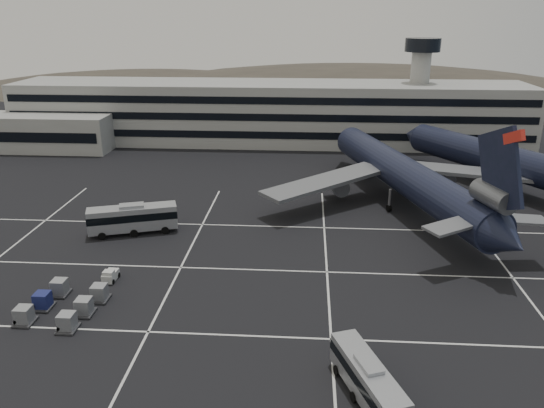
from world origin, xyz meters
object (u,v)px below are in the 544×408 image
(trijet_main, at_px, (406,176))
(uld_cluster, at_px, (63,304))
(tug_a, at_px, (110,276))
(bus_near, at_px, (368,379))
(bus_far, at_px, (133,217))

(trijet_main, distance_m, uld_cluster, 53.75)
(trijet_main, relative_size, tug_a, 23.31)
(trijet_main, height_order, bus_near, trijet_main)
(uld_cluster, bearing_deg, bus_far, 87.77)
(tug_a, bearing_deg, trijet_main, 38.46)
(trijet_main, relative_size, bus_near, 5.46)
(tug_a, xyz_separation_m, uld_cluster, (-2.52, -6.91, 0.22))
(trijet_main, xyz_separation_m, tug_a, (-38.38, -27.69, -4.58))
(trijet_main, bearing_deg, bus_far, -177.92)
(bus_near, xyz_separation_m, tug_a, (-27.97, 18.28, -1.30))
(bus_far, height_order, uld_cluster, bus_far)
(bus_far, bearing_deg, tug_a, 168.75)
(bus_near, relative_size, tug_a, 4.27)
(bus_far, bearing_deg, trijet_main, -89.43)
(bus_far, distance_m, tug_a, 14.33)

